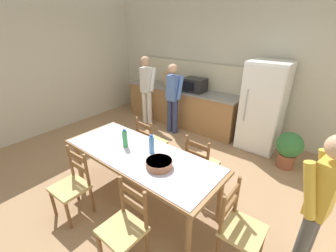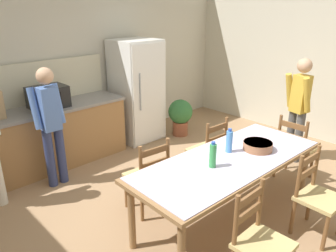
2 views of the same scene
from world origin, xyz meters
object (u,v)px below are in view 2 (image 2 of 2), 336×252
at_px(chair_head_end, 294,149).
at_px(serving_bowl, 258,145).
at_px(dining_table, 230,165).
at_px(bottle_near_centre, 213,155).
at_px(potted_plant, 180,115).
at_px(chair_side_near_right, 317,196).
at_px(bottle_off_centre, 229,141).
at_px(chair_side_far_right, 208,151).
at_px(chair_side_near_left, 260,242).
at_px(microwave, 48,97).
at_px(person_at_counter, 51,122).
at_px(refrigerator, 137,91).
at_px(person_by_table, 299,105).
at_px(chair_side_far_left, 148,176).

bearing_deg(chair_head_end, serving_bowl, 92.19).
bearing_deg(serving_bowl, dining_table, 168.67).
relative_size(dining_table, bottle_near_centre, 8.51).
bearing_deg(potted_plant, chair_side_near_right, -108.61).
height_order(bottle_off_centre, chair_side_far_right, bottle_off_centre).
distance_m(chair_side_near_right, chair_side_near_left, 1.02).
xyz_separation_m(microwave, chair_side_near_left, (0.21, -3.30, -0.61)).
height_order(dining_table, serving_bowl, serving_bowl).
xyz_separation_m(bottle_off_centre, chair_side_near_left, (-0.65, -0.83, -0.45)).
relative_size(chair_side_near_right, person_at_counter, 0.58).
bearing_deg(chair_side_near_right, potted_plant, 73.66).
xyz_separation_m(refrigerator, chair_side_near_left, (-1.35, -3.28, -0.42)).
xyz_separation_m(chair_side_near_left, person_by_table, (2.51, 0.94, 0.44)).
relative_size(bottle_near_centre, person_by_table, 0.17).
bearing_deg(chair_side_far_right, person_at_counter, -38.85).
distance_m(dining_table, chair_side_near_right, 0.93).
xyz_separation_m(chair_head_end, person_by_table, (0.55, 0.27, 0.44)).
relative_size(refrigerator, chair_side_far_left, 1.90).
bearing_deg(chair_head_end, person_at_counter, 49.11).
distance_m(refrigerator, microwave, 1.58).
height_order(microwave, chair_side_near_right, microwave).
bearing_deg(chair_side_far_right, refrigerator, -95.90).
bearing_deg(person_at_counter, microwave, -23.79).
bearing_deg(person_at_counter, chair_side_far_left, -159.59).
relative_size(refrigerator, microwave, 3.47).
bearing_deg(chair_side_near_left, serving_bowl, 33.94).
bearing_deg(refrigerator, person_at_counter, -164.42).
distance_m(chair_side_near_right, person_by_table, 1.83).
distance_m(refrigerator, chair_side_near_left, 3.58).
relative_size(bottle_off_centre, person_by_table, 0.17).
xyz_separation_m(refrigerator, chair_side_far_right, (-0.28, -1.85, -0.42)).
distance_m(refrigerator, person_by_table, 2.61).
bearing_deg(chair_side_far_right, chair_head_end, 142.22).
relative_size(chair_side_near_left, potted_plant, 1.36).
bearing_deg(dining_table, microwave, 106.18).
xyz_separation_m(microwave, dining_table, (0.75, -2.58, -0.36)).
relative_size(dining_table, serving_bowl, 7.18).
height_order(dining_table, chair_side_far_left, chair_side_far_left).
bearing_deg(serving_bowl, chair_side_near_right, -82.18).
distance_m(microwave, chair_head_end, 3.47).
bearing_deg(chair_side_far_right, chair_side_near_right, 91.02).
bearing_deg(chair_side_far_left, chair_side_far_right, -175.78).
height_order(chair_head_end, person_at_counter, person_at_counter).
xyz_separation_m(microwave, chair_side_near_right, (1.24, -3.33, -0.61)).
relative_size(microwave, chair_side_near_left, 0.55).
bearing_deg(bottle_near_centre, potted_plant, 50.65).
bearing_deg(serving_bowl, person_at_counter, 122.65).
xyz_separation_m(refrigerator, serving_bowl, (-0.42, -2.64, -0.04)).
bearing_deg(bottle_near_centre, chair_side_far_right, 40.97).
xyz_separation_m(serving_bowl, potted_plant, (1.06, 2.21, -0.44)).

